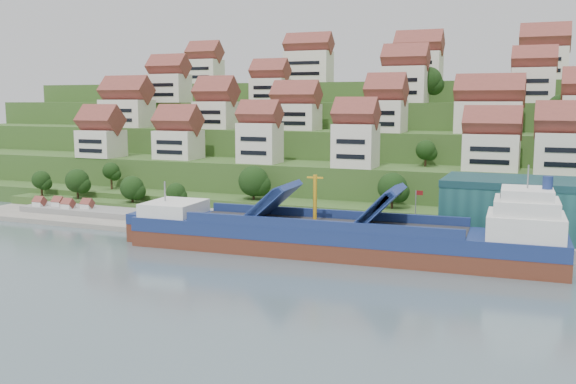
% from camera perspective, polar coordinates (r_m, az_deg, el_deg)
% --- Properties ---
extents(ground, '(300.00, 300.00, 0.00)m').
position_cam_1_polar(ground, '(110.31, 0.90, -5.29)').
color(ground, slate).
rests_on(ground, ground).
extents(quay, '(180.00, 14.00, 2.20)m').
position_cam_1_polar(quay, '(119.08, 12.60, -3.94)').
color(quay, gray).
rests_on(quay, ground).
extents(pebble_beach, '(45.00, 20.00, 1.00)m').
position_cam_1_polar(pebble_beach, '(150.23, -18.42, -1.90)').
color(pebble_beach, gray).
rests_on(pebble_beach, ground).
extents(hillside, '(260.00, 128.00, 31.00)m').
position_cam_1_polar(hillside, '(207.76, 11.37, 3.86)').
color(hillside, '#2D4C1E').
rests_on(hillside, ground).
extents(hillside_village, '(158.74, 63.71, 29.45)m').
position_cam_1_polar(hillside_village, '(164.65, 9.37, 7.60)').
color(hillside_village, white).
rests_on(hillside_village, ground).
extents(hillside_trees, '(141.50, 62.33, 30.98)m').
position_cam_1_polar(hillside_trees, '(151.73, 3.83, 4.74)').
color(hillside_trees, '#1A3913').
rests_on(hillside_trees, ground).
extents(flagpole, '(1.28, 0.16, 8.00)m').
position_cam_1_polar(flagpole, '(113.49, 11.32, -1.52)').
color(flagpole, gray).
rests_on(flagpole, quay).
extents(beach_huts, '(14.40, 3.70, 2.20)m').
position_cam_1_polar(beach_huts, '(150.35, -19.33, -1.32)').
color(beach_huts, white).
rests_on(beach_huts, pebble_beach).
extents(cargo_ship, '(72.30, 14.57, 15.86)m').
position_cam_1_polar(cargo_ship, '(106.79, 5.33, -4.08)').
color(cargo_ship, '#602D1D').
rests_on(cargo_ship, ground).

